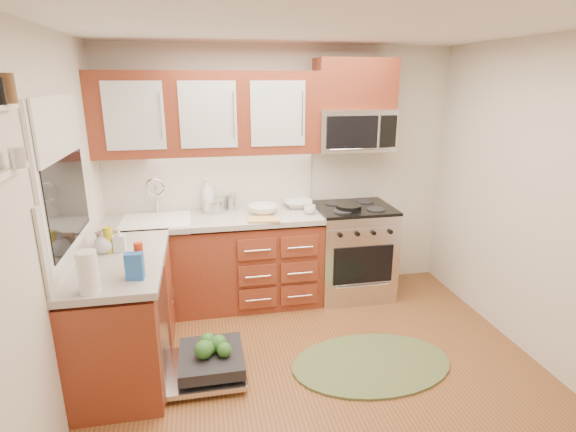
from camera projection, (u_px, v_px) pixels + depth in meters
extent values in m
plane|color=brown|center=(325.00, 386.00, 3.32)|extent=(3.50, 3.50, 0.00)
plane|color=white|center=(336.00, 21.00, 2.59)|extent=(3.50, 3.50, 0.00)
cube|color=beige|center=(282.00, 174.00, 4.60)|extent=(3.50, 0.04, 2.50)
cube|color=beige|center=(498.00, 409.00, 1.31)|extent=(3.50, 0.04, 2.50)
cube|color=beige|center=(43.00, 244.00, 2.63)|extent=(0.04, 3.50, 2.50)
cube|color=beige|center=(560.00, 211.00, 3.28)|extent=(0.04, 3.50, 2.50)
cube|color=maroon|center=(216.00, 265.00, 4.42)|extent=(2.05, 0.60, 0.85)
cube|color=maroon|center=(125.00, 319.00, 3.42)|extent=(0.60, 1.25, 0.85)
cube|color=#A39C95|center=(213.00, 219.00, 4.28)|extent=(2.07, 0.64, 0.05)
cube|color=#A39C95|center=(119.00, 261.00, 3.29)|extent=(0.64, 1.27, 0.05)
cube|color=beige|center=(211.00, 181.00, 4.46)|extent=(2.05, 0.02, 0.57)
cube|color=beige|center=(70.00, 223.00, 3.14)|extent=(0.02, 1.25, 0.57)
cube|color=maroon|center=(355.00, 84.00, 4.30)|extent=(0.76, 0.35, 0.47)
cube|color=white|center=(59.00, 127.00, 2.93)|extent=(0.02, 0.96, 0.40)
cube|color=white|center=(10.00, 171.00, 2.16)|extent=(0.04, 0.40, 0.03)
cylinder|color=black|center=(349.00, 207.00, 4.40)|extent=(0.31, 0.31, 0.05)
cylinder|color=silver|center=(213.00, 206.00, 4.38)|extent=(0.26, 0.26, 0.13)
cube|color=tan|center=(264.00, 219.00, 4.14)|extent=(0.32, 0.23, 0.02)
cylinder|color=silver|center=(231.00, 202.00, 4.48)|extent=(0.12, 0.12, 0.16)
cylinder|color=white|center=(88.00, 272.00, 2.71)|extent=(0.14, 0.14, 0.27)
cylinder|color=gold|center=(109.00, 240.00, 3.36)|extent=(0.08, 0.08, 0.20)
cylinder|color=red|center=(139.00, 259.00, 2.98)|extent=(0.06, 0.06, 0.22)
cube|color=brown|center=(106.00, 239.00, 3.48)|extent=(0.13, 0.09, 0.12)
cube|color=#265CB1|center=(135.00, 266.00, 2.91)|extent=(0.12, 0.08, 0.18)
imported|color=#999999|center=(298.00, 204.00, 4.57)|extent=(0.32, 0.32, 0.07)
imported|color=#999999|center=(263.00, 210.00, 4.33)|extent=(0.37, 0.37, 0.09)
imported|color=#999999|center=(310.00, 209.00, 4.34)|extent=(0.13, 0.13, 0.09)
imported|color=#999999|center=(208.00, 194.00, 4.44)|extent=(0.15, 0.15, 0.32)
imported|color=#999999|center=(119.00, 239.00, 3.38)|extent=(0.09, 0.09, 0.19)
imported|color=#999999|center=(103.00, 241.00, 3.36)|extent=(0.17, 0.17, 0.19)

